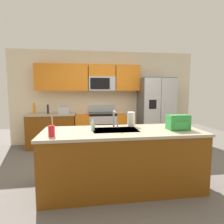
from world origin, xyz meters
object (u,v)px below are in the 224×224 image
object	(u,v)px
toaster	(64,110)
bottle_orange	(34,108)
refrigerator	(156,111)
drink_cup_red	(52,131)
pepper_mill	(48,109)
paper_towel_roll	(131,119)
backpack	(178,122)
soap_dispenser	(93,126)
range_oven	(101,129)
sink_faucet	(114,118)

from	to	relation	value
toaster	bottle_orange	bearing A→B (deg)	175.29
refrigerator	drink_cup_red	size ratio (longest dim) A/B	7.04
refrigerator	pepper_mill	distance (m)	2.93
paper_towel_roll	refrigerator	bearing A→B (deg)	59.00
refrigerator	backpack	world-z (taller)	refrigerator
refrigerator	soap_dispenser	bearing A→B (deg)	-129.22
range_oven	paper_towel_roll	distance (m)	2.17
refrigerator	range_oven	bearing A→B (deg)	177.31
range_oven	backpack	size ratio (longest dim) A/B	4.25
soap_dispenser	paper_towel_roll	world-z (taller)	paper_towel_roll
toaster	soap_dispenser	world-z (taller)	toaster
bottle_orange	paper_towel_roll	world-z (taller)	bottle_orange
sink_faucet	range_oven	bearing A→B (deg)	90.75
refrigerator	sink_faucet	xyz separation A→B (m)	(-1.50, -2.10, 0.14)
sink_faucet	soap_dispenser	world-z (taller)	sink_faucet
refrigerator	drink_cup_red	distance (m)	3.50
pepper_mill	backpack	bearing A→B (deg)	-45.88
drink_cup_red	range_oven	bearing A→B (deg)	71.64
range_oven	sink_faucet	xyz separation A→B (m)	(0.03, -2.17, 0.62)
pepper_mill	drink_cup_red	world-z (taller)	drink_cup_red
refrigerator	toaster	bearing A→B (deg)	179.56
pepper_mill	drink_cup_red	size ratio (longest dim) A/B	0.91
range_oven	bottle_orange	xyz separation A→B (m)	(-1.74, 0.01, 0.60)
toaster	drink_cup_red	size ratio (longest dim) A/B	1.07
bottle_orange	soap_dispenser	xyz separation A→B (m)	(1.42, -2.35, -0.08)
sink_faucet	soap_dispenser	size ratio (longest dim) A/B	1.66
bottle_orange	backpack	size ratio (longest dim) A/B	0.90
paper_towel_roll	bottle_orange	bearing A→B (deg)	134.97
range_oven	paper_towel_roll	xyz separation A→B (m)	(0.33, -2.07, 0.58)
range_oven	toaster	world-z (taller)	range_oven
refrigerator	bottle_orange	xyz separation A→B (m)	(-3.27, 0.08, 0.12)
bottle_orange	drink_cup_red	size ratio (longest dim) A/B	1.10
soap_dispenser	range_oven	bearing A→B (deg)	82.15
pepper_mill	drink_cup_red	xyz separation A→B (m)	(0.53, -2.62, -0.05)
toaster	soap_dispenser	xyz separation A→B (m)	(0.66, -2.29, -0.02)
range_oven	refrigerator	bearing A→B (deg)	-2.69
sink_faucet	drink_cup_red	world-z (taller)	sink_faucet
refrigerator	sink_faucet	world-z (taller)	refrigerator
backpack	range_oven	bearing A→B (deg)	111.73
soap_dispenser	backpack	world-z (taller)	backpack
paper_towel_roll	soap_dispenser	bearing A→B (deg)	-157.19
bottle_orange	refrigerator	bearing A→B (deg)	-1.43
drink_cup_red	paper_towel_roll	size ratio (longest dim) A/B	1.09
pepper_mill	paper_towel_roll	world-z (taller)	paper_towel_roll
toaster	paper_towel_roll	xyz separation A→B (m)	(1.32, -2.01, 0.03)
pepper_mill	backpack	distance (m)	3.40
toaster	backpack	distance (m)	3.09
paper_towel_roll	backpack	xyz separation A→B (m)	(0.64, -0.38, -0.00)
refrigerator	backpack	bearing A→B (deg)	-103.15
toaster	sink_faucet	bearing A→B (deg)	-64.46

